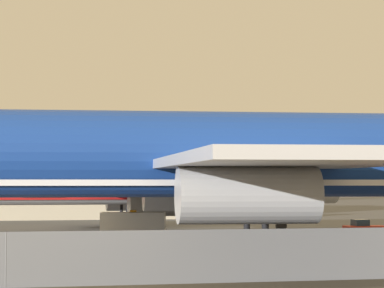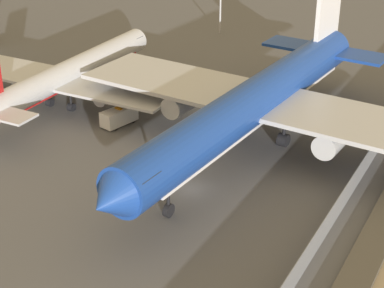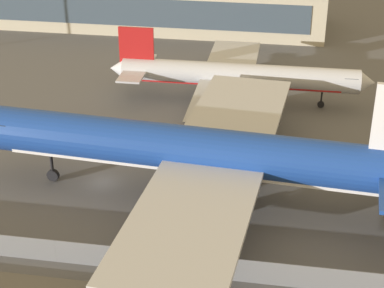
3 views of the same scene
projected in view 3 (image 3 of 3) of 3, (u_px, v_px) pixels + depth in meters
ground_plane at (103, 182)px, 78.37m from camera, size 500.00×500.00×0.00m
perimeter_fence at (55, 251)px, 63.72m from camera, size 280.00×0.10×2.60m
cargo_jet_blue at (202, 152)px, 71.87m from camera, size 57.63×49.73×16.41m
passenger_jet_silver at (235, 76)px, 98.49m from camera, size 40.82×34.99×11.39m
baggage_tug at (335, 153)px, 83.54m from camera, size 3.21×1.62×1.80m
ops_van at (208, 122)px, 90.88m from camera, size 5.54×3.24×2.48m
terminal_building at (153, 1)px, 136.60m from camera, size 72.82×20.87×9.88m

